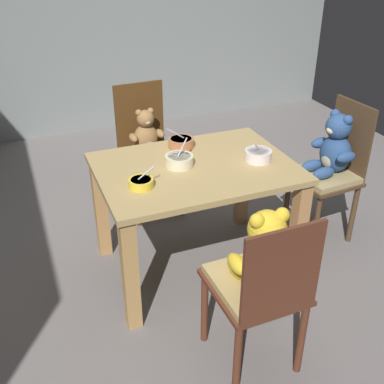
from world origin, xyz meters
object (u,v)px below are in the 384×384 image
at_px(teddy_chair_far_center, 147,141).
at_px(teddy_chair_near_front, 262,269).
at_px(porridge_bowl_white_near_right, 258,155).
at_px(porridge_bowl_cream_center, 179,160).
at_px(teddy_chair_near_right, 332,158).
at_px(porridge_bowl_yellow_near_left, 141,183).
at_px(porridge_bowl_terracotta_far_center, 181,143).
at_px(dining_table, 195,187).

bearing_deg(teddy_chair_far_center, teddy_chair_near_front, -1.42).
distance_m(porridge_bowl_white_near_right, porridge_bowl_cream_center, 0.46).
height_order(teddy_chair_near_right, teddy_chair_near_front, teddy_chair_near_right).
distance_m(porridge_bowl_white_near_right, porridge_bowl_yellow_near_left, 0.72).
xyz_separation_m(teddy_chair_near_right, porridge_bowl_terracotta_far_center, (-0.94, 0.26, 0.15)).
relative_size(teddy_chair_near_front, porridge_bowl_cream_center, 5.59).
distance_m(teddy_chair_near_right, porridge_bowl_yellow_near_left, 1.32).
bearing_deg(teddy_chair_far_center, teddy_chair_near_right, 48.32).
bearing_deg(porridge_bowl_white_near_right, teddy_chair_near_right, 7.28).
xyz_separation_m(dining_table, teddy_chair_far_center, (-0.04, 0.82, -0.04)).
relative_size(porridge_bowl_cream_center, porridge_bowl_terracotta_far_center, 0.95).
relative_size(teddy_chair_far_center, porridge_bowl_cream_center, 5.80).
bearing_deg(dining_table, porridge_bowl_cream_center, 158.77).
xyz_separation_m(dining_table, porridge_bowl_yellow_near_left, (-0.35, -0.13, 0.16)).
xyz_separation_m(porridge_bowl_yellow_near_left, porridge_bowl_terracotta_far_center, (0.37, 0.40, 0.01)).
distance_m(teddy_chair_far_center, porridge_bowl_yellow_near_left, 1.02).
bearing_deg(porridge_bowl_white_near_right, porridge_bowl_yellow_near_left, -175.28).
xyz_separation_m(teddy_chair_far_center, porridge_bowl_cream_center, (-0.04, -0.79, 0.21)).
height_order(dining_table, porridge_bowl_yellow_near_left, porridge_bowl_yellow_near_left).
height_order(dining_table, porridge_bowl_cream_center, porridge_bowl_cream_center).
distance_m(teddy_chair_near_right, porridge_bowl_terracotta_far_center, 0.99).
bearing_deg(porridge_bowl_yellow_near_left, dining_table, 19.95).
relative_size(teddy_chair_near_right, teddy_chair_near_front, 1.05).
distance_m(teddy_chair_near_front, porridge_bowl_yellow_near_left, 0.78).
height_order(teddy_chair_far_center, porridge_bowl_white_near_right, teddy_chair_far_center).
bearing_deg(porridge_bowl_terracotta_far_center, porridge_bowl_cream_center, -112.95).
bearing_deg(dining_table, porridge_bowl_white_near_right, -10.87).
bearing_deg(porridge_bowl_white_near_right, teddy_chair_near_front, -117.00).
bearing_deg(teddy_chair_far_center, porridge_bowl_yellow_near_left, -20.41).
distance_m(teddy_chair_near_right, porridge_bowl_white_near_right, 0.62).
xyz_separation_m(porridge_bowl_cream_center, porridge_bowl_yellow_near_left, (-0.27, -0.16, -0.01)).
distance_m(dining_table, teddy_chair_near_right, 0.95).
xyz_separation_m(teddy_chair_near_front, porridge_bowl_yellow_near_left, (-0.34, 0.68, 0.15)).
bearing_deg(teddy_chair_far_center, porridge_bowl_terracotta_far_center, 3.70).
xyz_separation_m(teddy_chair_far_center, teddy_chair_near_right, (1.00, -0.82, 0.05)).
bearing_deg(porridge_bowl_terracotta_far_center, dining_table, -93.40).
distance_m(teddy_chair_near_front, porridge_bowl_white_near_right, 0.85).
distance_m(porridge_bowl_cream_center, porridge_bowl_yellow_near_left, 0.31).
bearing_deg(teddy_chair_far_center, porridge_bowl_cream_center, -5.29).
height_order(porridge_bowl_white_near_right, porridge_bowl_terracotta_far_center, porridge_bowl_white_near_right).
relative_size(porridge_bowl_yellow_near_left, porridge_bowl_terracotta_far_center, 0.83).
relative_size(dining_table, porridge_bowl_white_near_right, 7.13).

